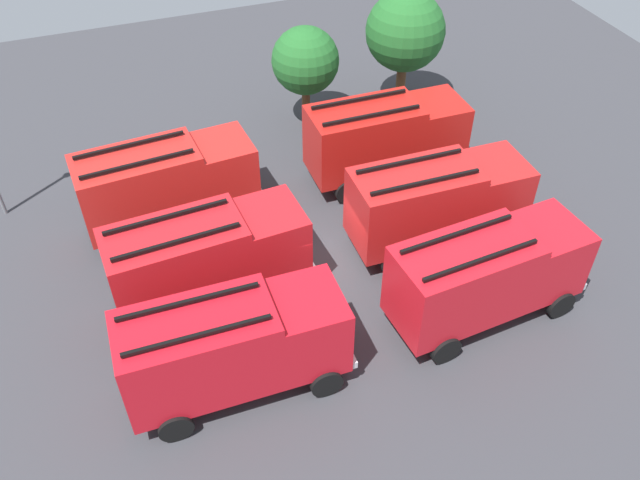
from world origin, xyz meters
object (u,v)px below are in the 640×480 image
fire_truck_1 (487,273)px  firefighter_1 (215,148)px  tree_1 (405,32)px  fire_truck_0 (233,345)px  fire_truck_3 (438,201)px  tree_0 (305,61)px  firefighter_0 (201,158)px  fire_truck_5 (386,136)px  fire_truck_2 (207,256)px  fire_truck_4 (167,182)px  traffic_cone_0 (268,225)px

fire_truck_1 → firefighter_1: bearing=113.9°
firefighter_1 → tree_1: 10.98m
fire_truck_0 → fire_truck_1: 9.05m
fire_truck_3 → tree_0: bearing=100.9°
fire_truck_3 → firefighter_0: size_ratio=3.93×
fire_truck_0 → fire_truck_5: bearing=44.9°
firefighter_0 → fire_truck_0: bearing=156.0°
fire_truck_3 → tree_0: 10.59m
fire_truck_2 → fire_truck_5: (9.14, 4.81, 0.00)m
fire_truck_3 → fire_truck_5: size_ratio=1.00×
fire_truck_1 → fire_truck_4: size_ratio=1.00×
fire_truck_4 → tree_1: (13.05, 5.38, 1.94)m
fire_truck_3 → fire_truck_4: (-9.69, 4.86, 0.00)m
tree_0 → firefighter_0: bearing=-155.6°
fire_truck_0 → firefighter_1: (2.35, 12.40, -1.16)m
fire_truck_0 → traffic_cone_0: 8.08m
fire_truck_2 → tree_0: size_ratio=1.45×
tree_1 → traffic_cone_0: tree_1 is taller
fire_truck_1 → fire_truck_3: bearing=81.7°
fire_truck_0 → fire_truck_4: 9.03m
fire_truck_3 → firefighter_1: 10.86m
fire_truck_4 → fire_truck_5: size_ratio=1.02×
fire_truck_1 → traffic_cone_0: bearing=124.5°
firefighter_1 → traffic_cone_0: size_ratio=3.08×
fire_truck_5 → tree_0: (-1.78, 5.52, 1.25)m
fire_truck_5 → traffic_cone_0: 6.62m
fire_truck_1 → tree_0: tree_0 is taller
fire_truck_1 → fire_truck_0: bearing=175.5°
fire_truck_2 → fire_truck_3: size_ratio=1.01×
fire_truck_5 → tree_0: bearing=108.5°
fire_truck_0 → tree_0: tree_0 is taller
fire_truck_0 → fire_truck_1: size_ratio=0.98×
fire_truck_2 → fire_truck_4: size_ratio=1.00×
fire_truck_4 → firefighter_0: 3.53m
firefighter_0 → tree_1: tree_1 is taller
fire_truck_0 → fire_truck_5: same height
fire_truck_1 → fire_truck_3: same height
firefighter_1 → firefighter_0: bearing=-78.0°
fire_truck_3 → tree_1: size_ratio=1.19×
fire_truck_0 → fire_truck_1: bearing=0.8°
fire_truck_1 → firefighter_0: fire_truck_1 is taller
fire_truck_5 → fire_truck_3: bearing=-89.2°
fire_truck_5 → tree_0: size_ratio=1.43×
fire_truck_2 → fire_truck_3: (9.16, -0.04, 0.00)m
fire_truck_0 → firefighter_1: fire_truck_0 is taller
fire_truck_1 → tree_1: size_ratio=1.21×
fire_truck_0 → tree_0: size_ratio=1.43×
fire_truck_5 → traffic_cone_0: bearing=-162.6°
fire_truck_3 → tree_1: 10.96m
fire_truck_0 → fire_truck_4: (-0.36, 9.03, 0.00)m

